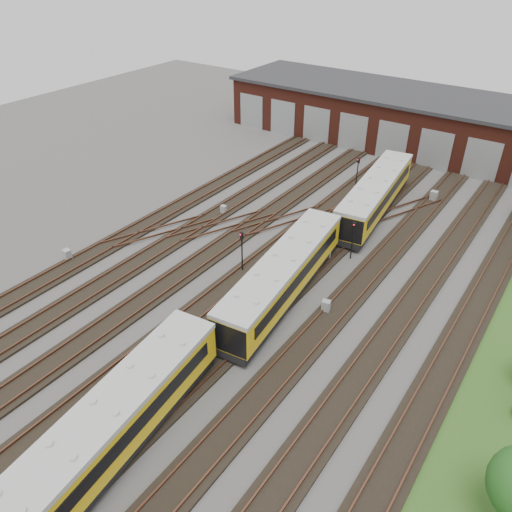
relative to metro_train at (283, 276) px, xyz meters
The scene contains 13 objects.
ground 5.14m from the metro_train, 114.87° to the right, with size 120.00×120.00×0.00m, color #43403E.
track_network 4.69m from the metro_train, 120.19° to the right, with size 30.40×70.00×0.33m.
maintenance_shed 35.74m from the metro_train, 93.22° to the left, with size 51.00×12.50×6.35m.
metro_train is the anchor object (origin of this frame).
signal_mast_0 4.55m from the metro_train, 167.15° to the left, with size 0.32×0.31×3.58m.
signal_mast_1 9.53m from the metro_train, 107.15° to the left, with size 0.24×0.22×2.65m.
signal_mast_2 20.38m from the metro_train, 100.64° to the left, with size 0.31×0.30×3.39m.
signal_mast_3 7.82m from the metro_train, 77.07° to the left, with size 0.25×0.24×3.38m.
relay_cabinet_0 18.06m from the metro_train, 160.82° to the right, with size 0.61×0.51×1.01m, color #979A9C.
relay_cabinet_1 13.98m from the metro_train, 146.36° to the left, with size 0.53×0.44×0.88m, color #979A9C.
relay_cabinet_2 6.62m from the metro_train, 88.88° to the left, with size 0.57×0.47×0.95m, color #979A9C.
relay_cabinet_3 22.20m from the metro_train, 80.03° to the left, with size 0.65×0.54×1.09m, color #979A9C.
relay_cabinet_4 3.70m from the metro_train, ahead, with size 0.58×0.49×0.97m, color #979A9C.
Camera 1 is at (17.11, -20.55, 22.60)m, focal length 35.00 mm.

